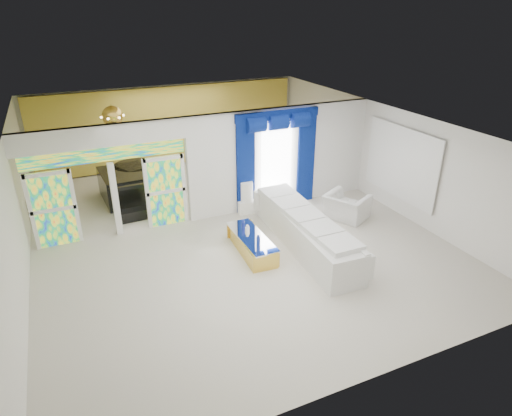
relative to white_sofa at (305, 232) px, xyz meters
name	(u,v)px	position (x,y,z in m)	size (l,w,h in m)	color
floor	(228,229)	(-1.45, 1.68, -0.41)	(12.00, 12.00, 0.00)	#B7AF9E
dividing_wall	(282,157)	(0.70, 2.68, 1.09)	(5.70, 0.18, 3.00)	white
dividing_header	(103,136)	(-4.30, 2.68, 2.31)	(4.30, 0.18, 0.55)	white
stained_panel_left	(54,209)	(-5.73, 2.68, 0.59)	(0.95, 0.04, 2.00)	#994C3F
stained_panel_right	(166,191)	(-2.88, 2.68, 0.59)	(0.95, 0.04, 2.00)	#994C3F
stained_transom	(105,154)	(-4.30, 2.68, 1.84)	(4.00, 0.05, 0.35)	#994C3F
window_pane	(276,161)	(0.45, 2.58, 1.04)	(1.00, 0.02, 2.30)	white
blue_drape_left	(246,167)	(-0.55, 2.55, 0.99)	(0.55, 0.10, 2.80)	#031147
blue_drape_right	(306,158)	(1.45, 2.55, 0.99)	(0.55, 0.10, 2.80)	#031147
blue_pelmet	(278,115)	(0.45, 2.55, 2.41)	(2.60, 0.12, 0.25)	#031147
wall_mirror	(401,163)	(3.49, 0.68, 1.14)	(0.04, 2.70, 1.90)	white
gold_curtains	(171,126)	(-1.45, 7.58, 1.09)	(9.70, 0.12, 2.90)	gold
white_sofa	(305,232)	(0.00, 0.00, 0.00)	(0.93, 4.34, 0.83)	silver
coffee_table	(252,244)	(-1.35, 0.30, -0.20)	(0.64, 1.91, 0.43)	gold
console_table	(256,205)	(-0.26, 2.46, -0.22)	(1.15, 0.36, 0.38)	white
table_lamp	(247,192)	(-0.56, 2.46, 0.26)	(0.36, 0.36, 0.58)	silver
armchair	(346,207)	(1.90, 0.92, -0.05)	(1.13, 0.99, 0.74)	silver
grand_piano	(125,186)	(-3.67, 4.96, 0.04)	(1.38, 1.80, 0.91)	black
piano_bench	(136,214)	(-3.67, 3.36, -0.26)	(0.93, 0.36, 0.31)	black
tv_console	(45,206)	(-6.01, 4.40, 0.00)	(0.57, 0.52, 0.83)	tan
chandelier	(112,116)	(-3.75, 5.08, 2.24)	(0.60, 0.60, 0.60)	gold
decanters	(251,233)	(-1.37, 0.30, 0.11)	(0.16, 1.08, 0.25)	white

